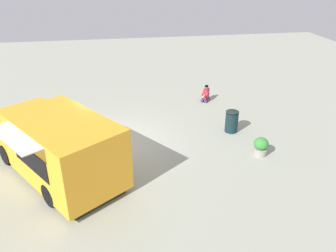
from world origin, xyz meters
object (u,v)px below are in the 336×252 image
Objects in this scene: person_customer at (206,95)px; planter_flowering_near at (261,146)px; food_truck at (56,146)px; trash_bin at (232,121)px.

planter_flowering_near is (-5.63, -0.55, 0.05)m from person_customer.
food_truck is 7.30m from planter_flowering_near.
person_customer is at bearing -50.08° from food_truck.
trash_bin is (-3.59, -0.12, 0.18)m from person_customer.
food_truck is 8.15× the size of planter_flowering_near.
food_truck is 6.82× the size of person_customer.
food_truck is 7.15m from trash_bin.
trash_bin is (2.03, 0.43, 0.13)m from planter_flowering_near.
food_truck reaches higher than person_customer.
trash_bin is (2.02, -6.83, -0.56)m from food_truck.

